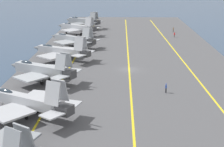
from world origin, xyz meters
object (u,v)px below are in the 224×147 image
object	(u,v)px
parked_jet_sixth	(73,39)
crew_brown_vest	(173,30)
parked_jet_fifth	(62,51)
parked_jet_eighth	(83,21)
parked_jet_seventh	(77,27)
parked_jet_third	(27,101)
crew_red_vest	(174,35)
crew_blue_vest	(166,88)
parked_jet_fourth	(42,70)

from	to	relation	value
parked_jet_sixth	crew_brown_vest	xyz separation A→B (m)	(25.17, -32.50, -1.35)
parked_jet_fifth	parked_jet_eighth	distance (m)	48.60
parked_jet_seventh	parked_jet_fifth	bearing A→B (deg)	-179.21
parked_jet_seventh	parked_jet_third	bearing A→B (deg)	-179.20
parked_jet_third	crew_red_vest	xyz separation A→B (m)	(64.88, -31.77, -1.48)
crew_brown_vest	crew_red_vest	distance (m)	9.79
parked_jet_fifth	parked_jet_sixth	world-z (taller)	parked_jet_fifth
parked_jet_third	parked_jet_sixth	distance (m)	49.44
parked_jet_seventh	crew_red_vest	size ratio (longest dim) A/B	9.40
parked_jet_eighth	crew_red_vest	size ratio (longest dim) A/B	9.22
parked_jet_sixth	crew_brown_vest	world-z (taller)	parked_jet_sixth
parked_jet_eighth	crew_brown_vest	bearing A→B (deg)	-103.67
parked_jet_third	crew_blue_vest	world-z (taller)	parked_jet_third
parked_jet_fifth	parked_jet_seventh	xyz separation A→B (m)	(33.89, 0.47, 0.39)
parked_jet_fifth	crew_red_vest	size ratio (longest dim) A/B	9.99
parked_jet_seventh	parked_jet_eighth	distance (m)	14.71
crew_red_vest	crew_blue_vest	xyz separation A→B (m)	(-54.10, 9.41, 0.07)
crew_red_vest	parked_jet_sixth	bearing A→B (deg)	116.10
parked_jet_sixth	crew_red_vest	world-z (taller)	parked_jet_sixth
parked_jet_fifth	crew_blue_vest	distance (m)	32.70
parked_jet_third	crew_brown_vest	bearing A→B (deg)	-23.71
parked_jet_fourth	crew_brown_vest	xyz separation A→B (m)	(58.23, -34.14, -1.60)
parked_jet_third	crew_blue_vest	size ratio (longest dim) A/B	9.48
parked_jet_fourth	parked_jet_eighth	xyz separation A→B (m)	(66.34, -0.78, 0.14)
parked_jet_fifth	parked_jet_sixth	distance (m)	15.33
parked_jet_fifth	crew_brown_vest	bearing A→B (deg)	-39.40
parked_jet_third	parked_jet_seventh	world-z (taller)	parked_jet_seventh
parked_jet_fourth	crew_red_vest	world-z (taller)	parked_jet_fourth
parked_jet_fifth	crew_blue_vest	bearing A→B (deg)	-135.63
parked_jet_sixth	crew_brown_vest	size ratio (longest dim) A/B	9.00
parked_jet_fourth	parked_jet_seventh	bearing A→B (deg)	-0.46
parked_jet_seventh	crew_blue_vest	size ratio (longest dim) A/B	8.75
crew_red_vest	parked_jet_fifth	bearing A→B (deg)	133.62
parked_jet_third	parked_jet_eighth	bearing A→B (deg)	0.41
parked_jet_sixth	parked_jet_eighth	world-z (taller)	parked_jet_eighth
parked_jet_eighth	crew_brown_vest	world-z (taller)	parked_jet_eighth
crew_red_vest	crew_blue_vest	world-z (taller)	crew_blue_vest
parked_jet_fifth	crew_brown_vest	world-z (taller)	parked_jet_fifth
parked_jet_third	crew_red_vest	world-z (taller)	parked_jet_third
parked_jet_sixth	crew_red_vest	bearing A→B (deg)	-63.90
parked_jet_fourth	crew_red_vest	bearing A→B (deg)	-34.35
parked_jet_fourth	crew_brown_vest	bearing A→B (deg)	-30.38
crew_red_vest	parked_jet_fourth	bearing A→B (deg)	145.65
crew_brown_vest	crew_blue_vest	world-z (taller)	crew_blue_vest
crew_red_vest	crew_blue_vest	size ratio (longest dim) A/B	0.93
crew_blue_vest	parked_jet_third	bearing A→B (deg)	115.73
parked_jet_fourth	parked_jet_fifth	distance (m)	17.77
parked_jet_third	crew_brown_vest	world-z (taller)	parked_jet_third
parked_jet_fourth	crew_brown_vest	world-z (taller)	parked_jet_fourth
parked_jet_third	parked_jet_seventh	size ratio (longest dim) A/B	1.08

